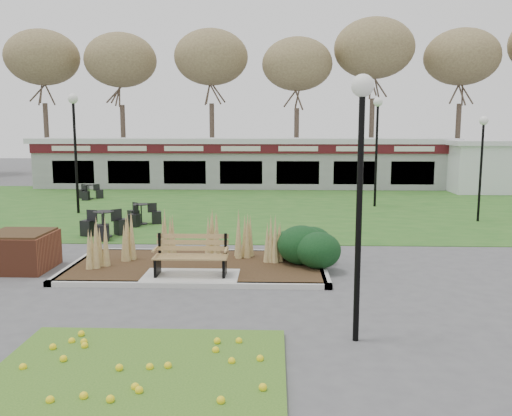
{
  "coord_description": "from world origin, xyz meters",
  "views": [
    {
      "loc": [
        1.94,
        -11.94,
        3.51
      ],
      "look_at": [
        1.44,
        2.0,
        1.43
      ],
      "focal_mm": 38.0,
      "sensor_mm": 36.0,
      "label": 1
    }
  ],
  "objects_px": {
    "bistro_set_b": "(89,194)",
    "service_hut": "(487,166)",
    "park_bench": "(191,255)",
    "bistro_set_c": "(141,217)",
    "lamp_post_far_right": "(482,145)",
    "lamp_post_mid_left": "(74,127)",
    "lamp_post_near_right": "(361,150)",
    "bistro_set_a": "(104,228)",
    "brick_planter": "(20,251)",
    "food_pavilion": "(243,162)",
    "lamp_post_mid_right": "(377,128)"
  },
  "relations": [
    {
      "from": "bistro_set_b",
      "to": "service_hut",
      "type": "bearing_deg",
      "value": 10.17
    },
    {
      "from": "park_bench",
      "to": "bistro_set_b",
      "type": "bearing_deg",
      "value": 117.36
    },
    {
      "from": "bistro_set_b",
      "to": "bistro_set_c",
      "type": "relative_size",
      "value": 0.97
    },
    {
      "from": "bistro_set_b",
      "to": "bistro_set_c",
      "type": "bearing_deg",
      "value": -58.02
    },
    {
      "from": "bistro_set_b",
      "to": "park_bench",
      "type": "bearing_deg",
      "value": -62.64
    },
    {
      "from": "lamp_post_far_right",
      "to": "lamp_post_mid_left",
      "type": "bearing_deg",
      "value": 174.85
    },
    {
      "from": "lamp_post_far_right",
      "to": "lamp_post_near_right",
      "type": "bearing_deg",
      "value": -118.18
    },
    {
      "from": "bistro_set_a",
      "to": "bistro_set_c",
      "type": "xyz_separation_m",
      "value": [
        0.63,
        2.35,
        -0.03
      ]
    },
    {
      "from": "bistro_set_a",
      "to": "bistro_set_c",
      "type": "distance_m",
      "value": 2.44
    },
    {
      "from": "brick_planter",
      "to": "food_pavilion",
      "type": "xyz_separation_m",
      "value": [
        4.4,
        18.96,
        1.0
      ]
    },
    {
      "from": "lamp_post_mid_left",
      "to": "lamp_post_mid_right",
      "type": "distance_m",
      "value": 12.8
    },
    {
      "from": "lamp_post_far_right",
      "to": "bistro_set_a",
      "type": "relative_size",
      "value": 2.57
    },
    {
      "from": "park_bench",
      "to": "brick_planter",
      "type": "distance_m",
      "value": 4.47
    },
    {
      "from": "food_pavilion",
      "to": "lamp_post_mid_right",
      "type": "bearing_deg",
      "value": -50.45
    },
    {
      "from": "lamp_post_mid_left",
      "to": "bistro_set_a",
      "type": "xyz_separation_m",
      "value": [
        2.62,
        -4.85,
        -3.24
      ]
    },
    {
      "from": "food_pavilion",
      "to": "lamp_post_far_right",
      "type": "bearing_deg",
      "value": -50.31
    },
    {
      "from": "lamp_post_mid_left",
      "to": "lamp_post_far_right",
      "type": "relative_size",
      "value": 1.24
    },
    {
      "from": "lamp_post_mid_right",
      "to": "bistro_set_a",
      "type": "relative_size",
      "value": 3.15
    },
    {
      "from": "service_hut",
      "to": "bistro_set_a",
      "type": "distance_m",
      "value": 21.48
    },
    {
      "from": "lamp_post_near_right",
      "to": "lamp_post_mid_left",
      "type": "relative_size",
      "value": 0.89
    },
    {
      "from": "brick_planter",
      "to": "lamp_post_mid_left",
      "type": "bearing_deg",
      "value": 101.41
    },
    {
      "from": "food_pavilion",
      "to": "lamp_post_far_right",
      "type": "height_order",
      "value": "lamp_post_far_right"
    },
    {
      "from": "lamp_post_near_right",
      "to": "bistro_set_c",
      "type": "height_order",
      "value": "lamp_post_near_right"
    },
    {
      "from": "lamp_post_mid_right",
      "to": "bistro_set_c",
      "type": "xyz_separation_m",
      "value": [
        -9.33,
        -4.87,
        -3.24
      ]
    },
    {
      "from": "lamp_post_near_right",
      "to": "lamp_post_mid_left",
      "type": "xyz_separation_m",
      "value": [
        -9.47,
        13.15,
        0.38
      ]
    },
    {
      "from": "food_pavilion",
      "to": "service_hut",
      "type": "distance_m",
      "value": 13.64
    },
    {
      "from": "lamp_post_mid_right",
      "to": "food_pavilion",
      "type": "bearing_deg",
      "value": 129.55
    },
    {
      "from": "lamp_post_mid_right",
      "to": "bistro_set_a",
      "type": "bearing_deg",
      "value": -144.05
    },
    {
      "from": "park_bench",
      "to": "service_hut",
      "type": "xyz_separation_m",
      "value": [
        13.5,
        17.75,
        0.86
      ]
    },
    {
      "from": "lamp_post_far_right",
      "to": "bistro_set_a",
      "type": "height_order",
      "value": "lamp_post_far_right"
    },
    {
      "from": "food_pavilion",
      "to": "bistro_set_a",
      "type": "height_order",
      "value": "food_pavilion"
    },
    {
      "from": "service_hut",
      "to": "bistro_set_a",
      "type": "xyz_separation_m",
      "value": [
        -17.06,
        -13.0,
        -1.15
      ]
    },
    {
      "from": "lamp_post_near_right",
      "to": "bistro_set_b",
      "type": "xyz_separation_m",
      "value": [
        -10.55,
        17.58,
        -2.91
      ]
    },
    {
      "from": "service_hut",
      "to": "bistro_set_a",
      "type": "bearing_deg",
      "value": -142.7
    },
    {
      "from": "bistro_set_c",
      "to": "service_hut",
      "type": "bearing_deg",
      "value": 32.93
    },
    {
      "from": "lamp_post_near_right",
      "to": "bistro_set_b",
      "type": "relative_size",
      "value": 3.3
    },
    {
      "from": "food_pavilion",
      "to": "service_hut",
      "type": "bearing_deg",
      "value": -8.27
    },
    {
      "from": "lamp_post_mid_left",
      "to": "bistro_set_b",
      "type": "distance_m",
      "value": 5.62
    },
    {
      "from": "service_hut",
      "to": "lamp_post_near_right",
      "type": "bearing_deg",
      "value": -115.61
    },
    {
      "from": "bistro_set_a",
      "to": "bistro_set_b",
      "type": "distance_m",
      "value": 9.99
    },
    {
      "from": "brick_planter",
      "to": "bistro_set_c",
      "type": "bearing_deg",
      "value": 77.03
    },
    {
      "from": "bistro_set_a",
      "to": "lamp_post_far_right",
      "type": "bearing_deg",
      "value": 14.63
    },
    {
      "from": "bistro_set_c",
      "to": "lamp_post_mid_right",
      "type": "bearing_deg",
      "value": 27.55
    },
    {
      "from": "lamp_post_far_right",
      "to": "bistro_set_c",
      "type": "height_order",
      "value": "lamp_post_far_right"
    },
    {
      "from": "service_hut",
      "to": "lamp_post_far_right",
      "type": "xyz_separation_m",
      "value": [
        -3.93,
        -9.57,
        1.41
      ]
    },
    {
      "from": "lamp_post_mid_right",
      "to": "service_hut",
      "type": "bearing_deg",
      "value": 39.12
    },
    {
      "from": "park_bench",
      "to": "bistro_set_b",
      "type": "xyz_separation_m",
      "value": [
        -7.26,
        14.03,
        -0.34
      ]
    },
    {
      "from": "food_pavilion",
      "to": "lamp_post_near_right",
      "type": "height_order",
      "value": "lamp_post_near_right"
    },
    {
      "from": "lamp_post_mid_left",
      "to": "bistro_set_b",
      "type": "bearing_deg",
      "value": 103.62
    },
    {
      "from": "lamp_post_near_right",
      "to": "park_bench",
      "type": "bearing_deg",
      "value": 132.79
    }
  ]
}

